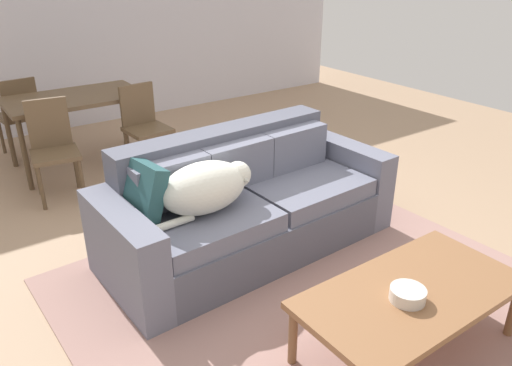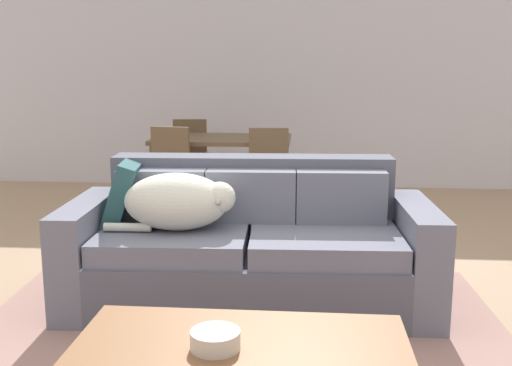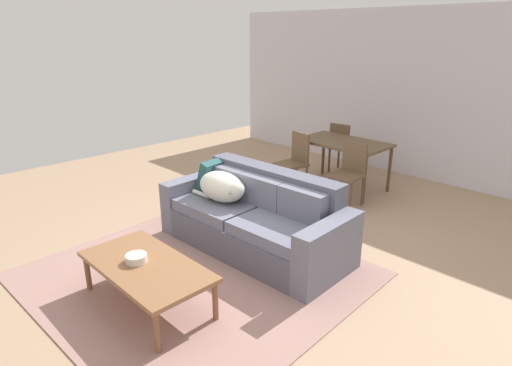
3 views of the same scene
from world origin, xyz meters
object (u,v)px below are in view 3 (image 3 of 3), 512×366
Objects in this scene: dining_chair_far_left at (342,145)px; couch at (256,220)px; dog_on_left_cushion at (223,187)px; coffee_table at (146,268)px; bowl_on_coffee_table at (136,258)px; dining_chair_near_left at (295,160)px; throw_pillow_by_left_arm at (212,175)px; dining_chair_near_right at (350,171)px; dining_table at (343,146)px.

couch is at bearing 100.46° from dining_chair_far_left.
dog_on_left_cushion is 1.43m from coffee_table.
bowl_on_coffee_table is 0.21× the size of dining_chair_near_left.
throw_pillow_by_left_arm reaches higher than coffee_table.
couch reaches higher than bowl_on_coffee_table.
dining_chair_near_left is at bearing -178.19° from dining_chair_near_right.
bowl_on_coffee_table is (0.42, -1.35, -0.21)m from dog_on_left_cushion.
dining_table is 1.54× the size of dining_chair_far_left.
couch is 2.48× the size of dining_chair_near_left.
couch is at bearing -93.81° from dining_chair_near_right.
dining_chair_far_left reaches higher than dining_table.
dining_chair_far_left is (-0.14, 2.94, -0.18)m from throw_pillow_by_left_arm.
dining_chair_far_left is at bearing 102.00° from bowl_on_coffee_table.
coffee_table is at bearing -88.25° from couch.
dog_on_left_cushion reaches higher than bowl_on_coffee_table.
dining_chair_near_right is at bearing 91.87° from coffee_table.
couch is 1.45m from coffee_table.
couch is 1.96m from dining_chair_near_left.
bowl_on_coffee_table is at bearing 94.96° from dining_chair_far_left.
coffee_table is at bearing 96.18° from dining_chair_far_left.
dining_table is 0.76m from dining_chair_near_right.
coffee_table is 0.96× the size of dining_table.
bowl_on_coffee_table is (0.01, -1.49, 0.10)m from couch.
bowl_on_coffee_table is (0.81, -1.51, -0.22)m from throw_pillow_by_left_arm.
dining_chair_near_right is at bearing -47.75° from dining_table.
throw_pillow_by_left_arm is 1.70m from dining_chair_near_left.
dog_on_left_cushion reaches higher than coffee_table.
dining_chair_near_right is (0.49, -0.54, -0.17)m from dining_table.
dining_table is (0.30, 2.33, 0.00)m from throw_pillow_by_left_arm.
throw_pillow_by_left_arm is 2.35m from dining_table.
couch reaches higher than coffee_table.
throw_pillow_by_left_arm is 0.31× the size of coffee_table.
dog_on_left_cushion is at bearing 111.15° from coffee_table.
throw_pillow_by_left_arm is at bearing -117.92° from dining_chair_near_right.
dining_chair_far_left reaches higher than dog_on_left_cushion.
dining_chair_near_left is at bearing 107.86° from coffee_table.
dining_chair_near_right is (0.40, 1.95, -0.16)m from dog_on_left_cushion.
coffee_table is 1.43× the size of dining_chair_near_left.
dining_table is at bearing 64.98° from dining_chair_near_left.
dog_on_left_cushion is at bearing -66.21° from dining_chair_near_left.
dining_chair_near_right is 1.01× the size of dining_chair_far_left.
throw_pillow_by_left_arm is at bearing 85.70° from dining_chair_far_left.
coffee_table is 3.27m from dining_chair_near_right.
dog_on_left_cushion is 1.93× the size of throw_pillow_by_left_arm.
throw_pillow_by_left_arm is 0.30× the size of dining_table.
dining_chair_near_right reaches higher than dining_table.
throw_pillow_by_left_arm is at bearing -97.26° from dining_table.
dining_chair_near_right is at bearing 121.73° from dining_chair_far_left.
dining_chair_near_left reaches higher than dining_chair_far_left.
dining_chair_near_left is (-0.12, 1.69, -0.17)m from throw_pillow_by_left_arm.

